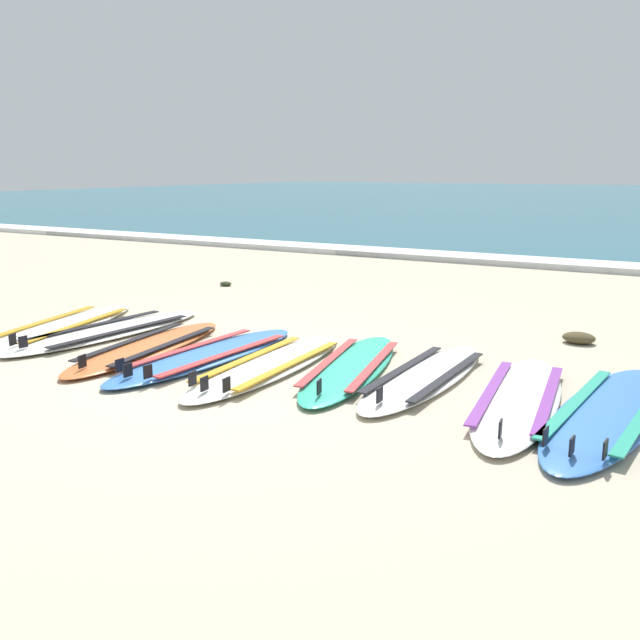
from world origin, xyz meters
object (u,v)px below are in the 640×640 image
surfboard_1 (108,331)px  surfboard_3 (207,355)px  surfboard_4 (269,365)px  surfboard_8 (609,413)px  surfboard_6 (425,376)px  surfboard_0 (60,327)px  surfboard_7 (519,399)px  surfboard_5 (351,367)px  surfboard_2 (148,347)px

surfboard_1 → surfboard_3: (1.50, -0.23, 0.00)m
surfboard_4 → surfboard_8: size_ratio=0.92×
surfboard_6 → surfboard_8: size_ratio=0.87×
surfboard_0 → surfboard_3: 2.11m
surfboard_0 → surfboard_7: 4.90m
surfboard_4 → surfboard_5: (0.64, 0.31, -0.00)m
surfboard_4 → surfboard_5: bearing=25.5°
surfboard_4 → surfboard_6: (1.30, 0.36, -0.00)m
surfboard_5 → surfboard_6: bearing=4.8°
surfboard_5 → surfboard_3: bearing=-166.7°
surfboard_5 → surfboard_6: size_ratio=1.04×
surfboard_6 → surfboard_8: same height
surfboard_6 → surfboard_7: (0.81, -0.19, -0.00)m
surfboard_7 → surfboard_8: size_ratio=0.93×
surfboard_1 → surfboard_3: size_ratio=1.04×
surfboard_1 → surfboard_3: 1.52m
surfboard_3 → surfboard_6: (1.98, 0.37, -0.00)m
surfboard_0 → surfboard_8: same height
surfboard_3 → surfboard_8: (3.42, 0.19, -0.00)m
surfboard_2 → surfboard_0: bearing=173.0°
surfboard_4 → surfboard_5: 0.71m
surfboard_5 → surfboard_8: size_ratio=0.90×
surfboard_1 → surfboard_2: same height
surfboard_5 → surfboard_7: same height
surfboard_5 → surfboard_8: (2.10, -0.13, 0.00)m
surfboard_1 → surfboard_0: bearing=-170.7°
surfboard_3 → surfboard_4: bearing=0.5°
surfboard_7 → surfboard_1: bearing=179.3°
surfboard_5 → surfboard_8: same height
surfboard_0 → surfboard_2: same height
surfboard_8 → surfboard_0: bearing=-179.4°
surfboard_3 → surfboard_5: same height
surfboard_8 → surfboard_5: bearing=176.6°
surfboard_3 → surfboard_4: same height
surfboard_6 → surfboard_7: size_ratio=0.94×
surfboard_7 → surfboard_2: bearing=-176.3°
surfboard_1 → surfboard_4: same height
surfboard_2 → surfboard_6: (2.66, 0.42, 0.00)m
surfboard_0 → surfboard_4: size_ratio=1.09×
surfboard_0 → surfboard_1: same height
surfboard_7 → surfboard_8: (0.63, 0.01, 0.00)m
surfboard_6 → surfboard_3: bearing=-169.5°
surfboard_2 → surfboard_8: (4.10, 0.24, 0.00)m
surfboard_6 → surfboard_8: (1.44, -0.18, 0.00)m
surfboard_4 → surfboard_6: 1.35m
surfboard_6 → surfboard_8: bearing=-7.2°
surfboard_1 → surfboard_7: same height
surfboard_4 → surfboard_7: bearing=4.6°
surfboard_8 → surfboard_2: bearing=-176.7°
surfboard_6 → surfboard_0: bearing=-176.6°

